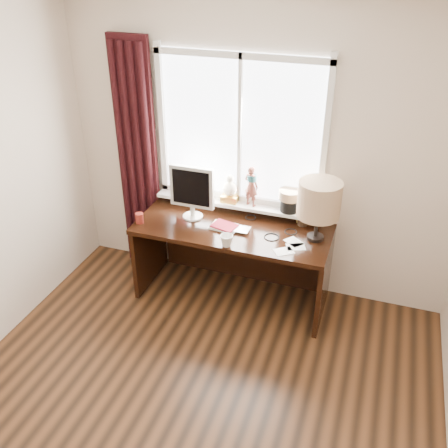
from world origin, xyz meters
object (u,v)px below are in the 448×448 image
at_px(laptop, 232,228).
at_px(desk, 236,245).
at_px(red_cup, 140,218).
at_px(monitor, 192,189).
at_px(table_lamp, 319,200).
at_px(mug, 227,240).

bearing_deg(laptop, desk, 94.76).
relative_size(red_cup, desk, 0.05).
xyz_separation_m(laptop, monitor, (-0.41, 0.09, 0.27)).
bearing_deg(table_lamp, mug, -152.70).
xyz_separation_m(red_cup, desk, (0.80, 0.28, -0.29)).
xyz_separation_m(laptop, red_cup, (-0.81, -0.15, 0.03)).
relative_size(mug, desk, 0.06).
bearing_deg(table_lamp, laptop, -173.63).
height_order(laptop, mug, mug).
height_order(red_cup, monitor, monitor).
relative_size(desk, table_lamp, 3.27).
distance_m(red_cup, table_lamp, 1.56).
bearing_deg(laptop, table_lamp, 7.32).
distance_m(laptop, mug, 0.27).
bearing_deg(red_cup, desk, 19.48).
bearing_deg(red_cup, mug, -7.67).
bearing_deg(desk, monitor, -174.30).
distance_m(desk, monitor, 0.66).
relative_size(red_cup, monitor, 0.19).
bearing_deg(table_lamp, red_cup, -171.35).
bearing_deg(mug, monitor, 140.98).
height_order(mug, desk, mug).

